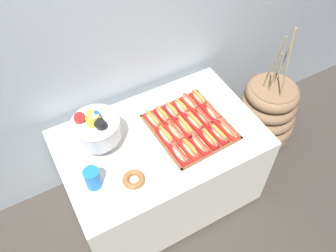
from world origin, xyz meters
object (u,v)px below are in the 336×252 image
Objects in this scene: hot_dog_3 at (210,138)px; hot_dog_7 at (176,131)px; hot_dog_1 at (190,149)px; hot_dog_0 at (180,154)px; hot_dog_2 at (200,144)px; serving_tray at (190,127)px; hot_dog_5 at (228,129)px; hot_dog_9 at (195,122)px; hot_dog_14 at (172,111)px; floor_vase at (266,113)px; hot_dog_12 at (153,120)px; hot_dog_15 at (181,107)px; hot_dog_16 at (190,102)px; hot_dog_4 at (219,134)px; buffet_table at (161,167)px; cup_stack at (93,178)px; hot_dog_8 at (186,126)px; hot_dog_6 at (166,136)px; hot_dog_13 at (163,115)px; hot_dog_11 at (213,113)px; punch_bowl at (96,128)px; donut at (134,179)px; hot_dog_10 at (204,117)px.

hot_dog_3 is 0.90× the size of hot_dog_7.
hot_dog_3 is at bearing 2.90° from hot_dog_1.
hot_dog_2 is at bearing 2.90° from hot_dog_0.
hot_dog_5 reaches higher than serving_tray.
hot_dog_9 is (0.22, 0.18, 0.00)m from hot_dog_0.
hot_dog_5 reaches higher than hot_dog_14.
floor_vase is 0.91m from hot_dog_5.
serving_tray is 0.25m from hot_dog_12.
hot_dog_15 is 0.08m from hot_dog_16.
hot_dog_3 is 0.22m from hot_dog_7.
hot_dog_4 reaches higher than hot_dog_7.
buffet_table is 9.23× the size of cup_stack.
buffet_table is at bearing 172.08° from hot_dog_8.
cup_stack is at bearing -171.99° from hot_dog_9.
hot_dog_5 is 1.00× the size of hot_dog_8.
hot_dog_8 reaches higher than hot_dog_2.
hot_dog_6 is at bearing 154.09° from hot_dog_4.
hot_dog_2 is 0.08m from hot_dog_3.
hot_dog_3 is at bearing -62.65° from hot_dog_13.
hot_dog_3 is 1.04× the size of hot_dog_15.
hot_dog_8 is 1.15× the size of hot_dog_14.
hot_dog_15 is (0.13, 0.34, -0.00)m from hot_dog_1.
serving_tray is 3.44× the size of hot_dog_11.
hot_dog_3 reaches higher than hot_dog_0.
cup_stack is (-0.84, 0.05, 0.04)m from hot_dog_4.
hot_dog_6 is 0.22m from hot_dog_14.
punch_bowl is (-0.68, -0.01, 0.13)m from hot_dog_16.
floor_vase reaches higher than serving_tray.
hot_dog_7 is (-1.00, -0.15, 0.50)m from floor_vase.
hot_dog_8 reaches higher than donut.
hot_dog_6 is at bearing -171.91° from floor_vase.
hot_dog_0 reaches higher than hot_dog_8.
hot_dog_6 is at bearing 30.02° from donut.
hot_dog_2 and hot_dog_7 have the same top height.
cup_stack reaches higher than hot_dog_5.
hot_dog_11 is (-0.70, -0.13, 0.51)m from floor_vase.
hot_dog_6 is 0.98× the size of hot_dog_7.
hot_dog_12 is (-0.32, 0.31, -0.00)m from hot_dog_4.
serving_tray is at bearing 2.90° from hot_dog_8.
hot_dog_10 is 1.03× the size of hot_dog_14.
hot_dog_16 is at bearing 31.71° from hot_dog_6.
hot_dog_11 is at bearing 2.90° from hot_dog_10.
hot_dog_6 is at bearing -140.84° from hot_dog_15.
hot_dog_16 is (-0.09, 0.33, 0.00)m from hot_dog_5.
hot_dog_4 is at bearing -62.65° from hot_dog_9.
hot_dog_14 is at bearing 117.35° from hot_dog_9.
hot_dog_1 is 0.62m from cup_stack.
hot_dog_0 and hot_dog_5 have the same top height.
buffet_table is 7.46× the size of hot_dog_7.
hot_dog_9 is (0.04, 0.00, 0.03)m from serving_tray.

